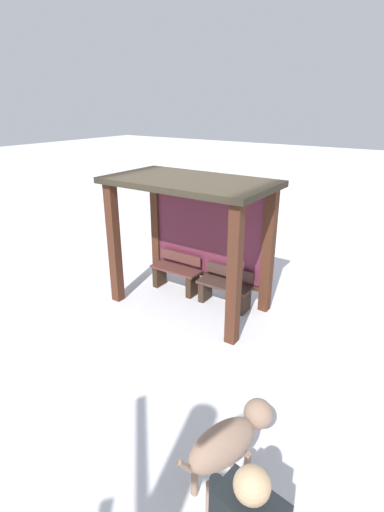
# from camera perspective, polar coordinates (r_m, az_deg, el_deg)

# --- Properties ---
(ground_plane) EXTENTS (60.00, 60.00, 0.00)m
(ground_plane) POSITION_cam_1_polar(r_m,az_deg,el_deg) (7.43, -0.39, -7.16)
(ground_plane) COLOR white
(bus_shelter) EXTENTS (2.91, 1.63, 2.41)m
(bus_shelter) POSITION_cam_1_polar(r_m,az_deg,el_deg) (6.91, 0.47, 6.06)
(bus_shelter) COLOR #462517
(bus_shelter) RESTS_ON ground
(bench_left_inside) EXTENTS (1.04, 0.38, 0.77)m
(bench_left_inside) POSITION_cam_1_polar(r_m,az_deg,el_deg) (7.82, -2.37, -2.69)
(bench_left_inside) COLOR #582F29
(bench_left_inside) RESTS_ON ground
(bench_center_inside) EXTENTS (1.04, 0.40, 0.74)m
(bench_center_inside) POSITION_cam_1_polar(r_m,az_deg,el_deg) (7.27, 4.92, -4.94)
(bench_center_inside) COLOR #402B25
(bench_center_inside) RESTS_ON ground
(dog) EXTENTS (0.58, 1.15, 0.80)m
(dog) POSITION_cam_1_polar(r_m,az_deg,el_deg) (4.13, 5.57, -25.67)
(dog) COLOR #93735F
(dog) RESTS_ON ground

